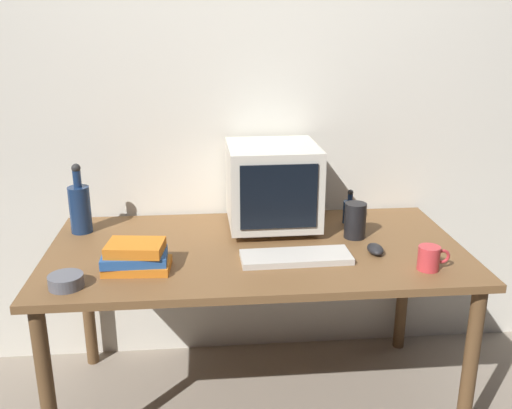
# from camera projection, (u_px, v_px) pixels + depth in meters

# --- Properties ---
(ground_plane) EXTENTS (6.00, 6.00, 0.00)m
(ground_plane) POSITION_uv_depth(u_px,v_px,m) (256.00, 400.00, 2.52)
(ground_plane) COLOR gray
(back_wall) EXTENTS (4.00, 0.08, 2.50)m
(back_wall) POSITION_uv_depth(u_px,v_px,m) (246.00, 102.00, 2.59)
(back_wall) COLOR silver
(back_wall) RESTS_ON ground
(desk) EXTENTS (1.67, 0.85, 0.73)m
(desk) POSITION_uv_depth(u_px,v_px,m) (256.00, 264.00, 2.32)
(desk) COLOR brown
(desk) RESTS_ON ground
(crt_monitor) EXTENTS (0.39, 0.39, 0.37)m
(crt_monitor) POSITION_uv_depth(u_px,v_px,m) (272.00, 185.00, 2.44)
(crt_monitor) COLOR beige
(crt_monitor) RESTS_ON desk
(keyboard) EXTENTS (0.42, 0.16, 0.02)m
(keyboard) POSITION_uv_depth(u_px,v_px,m) (296.00, 257.00, 2.16)
(keyboard) COLOR beige
(keyboard) RESTS_ON desk
(computer_mouse) EXTENTS (0.06, 0.10, 0.04)m
(computer_mouse) POSITION_uv_depth(u_px,v_px,m) (375.00, 249.00, 2.22)
(computer_mouse) COLOR black
(computer_mouse) RESTS_ON desk
(bottle_tall) EXTENTS (0.09, 0.09, 0.30)m
(bottle_tall) POSITION_uv_depth(u_px,v_px,m) (80.00, 207.00, 2.42)
(bottle_tall) COLOR navy
(bottle_tall) RESTS_ON desk
(bottle_short) EXTENTS (0.06, 0.06, 0.16)m
(bottle_short) POSITION_uv_depth(u_px,v_px,m) (350.00, 211.00, 2.55)
(bottle_short) COLOR navy
(bottle_short) RESTS_ON desk
(book_stack) EXTENTS (0.25, 0.17, 0.11)m
(book_stack) POSITION_uv_depth(u_px,v_px,m) (136.00, 257.00, 2.07)
(book_stack) COLOR orange
(book_stack) RESTS_ON desk
(mug) EXTENTS (0.12, 0.08, 0.09)m
(mug) POSITION_uv_depth(u_px,v_px,m) (430.00, 258.00, 2.07)
(mug) COLOR #CC383D
(mug) RESTS_ON desk
(cd_spindle) EXTENTS (0.12, 0.12, 0.04)m
(cd_spindle) POSITION_uv_depth(u_px,v_px,m) (66.00, 281.00, 1.94)
(cd_spindle) COLOR #595B66
(cd_spindle) RESTS_ON desk
(metal_canister) EXTENTS (0.09, 0.09, 0.15)m
(metal_canister) POSITION_uv_depth(u_px,v_px,m) (355.00, 221.00, 2.37)
(metal_canister) COLOR black
(metal_canister) RESTS_ON desk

